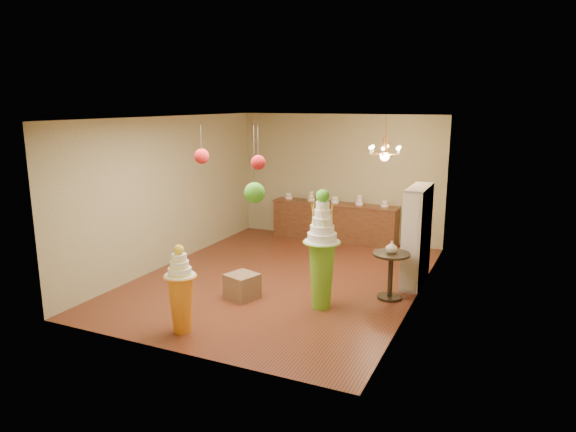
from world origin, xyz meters
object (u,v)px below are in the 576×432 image
at_px(pedestal_green, 322,260).
at_px(round_table, 391,269).
at_px(pedestal_orange, 181,296).
at_px(sideboard, 334,221).

distance_m(pedestal_green, round_table, 1.29).
xyz_separation_m(pedestal_green, round_table, (0.92, 0.85, -0.29)).
height_order(pedestal_green, round_table, pedestal_green).
height_order(pedestal_green, pedestal_orange, pedestal_green).
bearing_deg(pedestal_orange, sideboard, 86.50).
bearing_deg(pedestal_orange, pedestal_green, 47.53).
distance_m(pedestal_green, pedestal_orange, 2.27).
xyz_separation_m(pedestal_green, sideboard, (-1.18, 3.99, -0.33)).
xyz_separation_m(pedestal_orange, round_table, (2.45, 2.52, -0.02)).
distance_m(pedestal_green, sideboard, 4.17).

